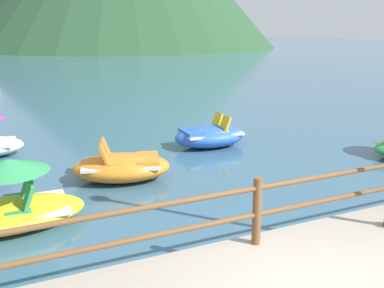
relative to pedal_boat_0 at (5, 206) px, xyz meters
The scene contains 5 objects.
ground_plane 35.73m from the pedal_boat_0, 85.05° to the left, with size 200.00×200.00×0.00m, color #38607A.
dock_railing 4.24m from the pedal_boat_0, 42.82° to the right, with size 23.92×0.12×0.95m.
pedal_boat_0 is the anchor object (origin of this frame).
pedal_boat_1 6.31m from the pedal_boat_0, 30.31° to the left, with size 2.14×1.32×0.91m.
pedal_boat_4 2.84m from the pedal_boat_0, 31.72° to the left, with size 2.41×1.86×0.90m.
Camera 1 is at (-3.03, -2.97, 3.25)m, focal length 40.48 mm.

